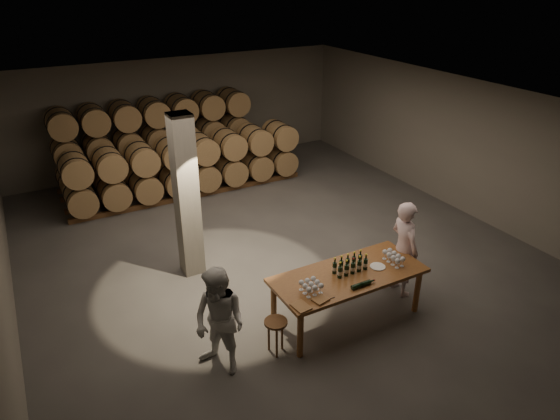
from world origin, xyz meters
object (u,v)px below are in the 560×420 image
tasting_table (348,279)px  person_woman (220,322)px  notebook_near (321,300)px  bottle_cluster (350,266)px  person_man (404,248)px  stool (276,327)px  plate (378,267)px

tasting_table → person_woman: 2.34m
notebook_near → person_woman: 1.56m
bottle_cluster → person_man: size_ratio=0.32×
stool → person_man: (2.81, 0.35, 0.42)m
bottle_cluster → person_woman: 2.41m
person_man → stool: bearing=100.3°
stool → person_woman: 0.95m
plate → tasting_table: bearing=172.8°
tasting_table → plate: plate is taller
bottle_cluster → tasting_table: bearing=-139.4°
plate → bottle_cluster: bearing=166.1°
person_woman → tasting_table: bearing=63.6°
tasting_table → person_woman: bearing=-177.8°
bottle_cluster → stool: bottle_cluster is taller
person_man → person_woman: bearing=97.3°
tasting_table → bottle_cluster: (0.06, 0.05, 0.21)m
bottle_cluster → person_woman: (-2.40, -0.14, -0.14)m
person_woman → notebook_near: bearing=50.1°
notebook_near → person_man: 2.23m
person_man → person_woman: person_man is taller
bottle_cluster → plate: bearing=-13.9°
tasting_table → bottle_cluster: bearing=40.6°
tasting_table → notebook_near: (-0.81, -0.39, 0.12)m
tasting_table → notebook_near: bearing=-154.0°
person_man → person_woman: 3.69m
plate → stool: (-2.02, -0.10, -0.41)m
stool → person_woman: person_woman is taller
bottle_cluster → notebook_near: (-0.87, -0.45, -0.09)m
person_man → person_woman: (-3.68, -0.26, -0.05)m
notebook_near → stool: size_ratio=0.39×
notebook_near → person_woman: size_ratio=0.13×
stool → person_man: size_ratio=0.33×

